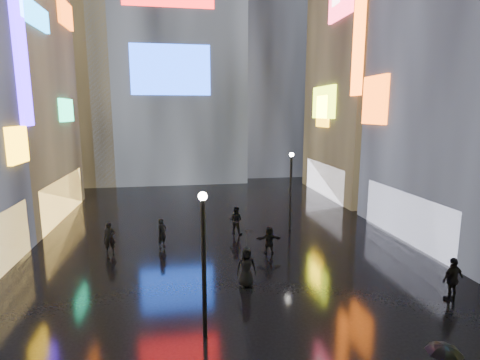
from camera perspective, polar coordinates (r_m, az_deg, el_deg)
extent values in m
plane|color=black|center=(24.44, -3.11, -8.26)|extent=(140.00, 140.00, 0.00)
cube|color=#F1A10C|center=(22.99, -30.81, 4.60)|extent=(0.25, 2.24, 1.94)
cube|color=#3413F1|center=(24.71, -30.46, 16.44)|extent=(0.25, 1.40, 8.00)
cube|color=#FFC659|center=(30.92, -25.39, -2.41)|extent=(0.20, 10.00, 3.00)
cube|color=#18D989|center=(31.97, -24.96, 9.61)|extent=(0.25, 3.00, 1.71)
cube|color=#1888E5|center=(27.59, -28.95, 21.29)|extent=(0.25, 4.84, 1.37)
cube|color=#F1510C|center=(34.62, -25.08, 21.96)|extent=(0.25, 3.32, 1.94)
cube|color=white|center=(25.01, 23.99, -5.13)|extent=(0.20, 9.00, 3.00)
cube|color=#F1510C|center=(27.61, 19.88, 11.38)|extent=(0.25, 2.99, 3.26)
cube|color=#F1510C|center=(30.79, 17.75, 21.51)|extent=(0.25, 1.40, 10.00)
cube|color=black|center=(38.37, 20.71, 19.01)|extent=(10.00, 12.00, 28.00)
cube|color=white|center=(36.27, 12.74, 0.09)|extent=(0.20, 9.00, 3.00)
cube|color=#CDF118|center=(35.94, 12.62, 11.47)|extent=(0.25, 4.92, 2.91)
cube|color=#F1A10C|center=(36.04, 12.50, 10.17)|extent=(0.25, 2.63, 2.87)
cube|color=#194CFF|center=(40.16, -10.52, 16.18)|extent=(8.00, 0.20, 5.00)
cube|color=black|center=(51.20, 3.95, 20.66)|extent=(12.00, 12.00, 34.00)
cube|color=black|center=(46.77, -24.60, 15.82)|extent=(10.00, 10.00, 26.00)
cylinder|color=black|center=(13.13, -5.51, -13.40)|extent=(0.16, 0.16, 5.00)
sphere|color=white|center=(12.33, -5.71, -2.49)|extent=(0.30, 0.30, 0.30)
cylinder|color=black|center=(24.97, 7.72, -1.98)|extent=(0.16, 0.16, 5.00)
sphere|color=white|center=(24.55, 7.87, 3.84)|extent=(0.30, 0.30, 0.30)
imported|color=black|center=(18.36, 29.66, -12.98)|extent=(1.17, 0.68, 1.86)
imported|color=black|center=(17.25, 0.97, -13.12)|extent=(0.91, 0.61, 1.83)
imported|color=black|center=(21.08, 4.46, -9.13)|extent=(1.46, 0.57, 1.54)
imported|color=black|center=(22.35, -11.79, -7.93)|extent=(0.73, 0.74, 1.73)
imported|color=black|center=(24.21, -0.64, -6.19)|extent=(1.09, 1.01, 1.80)
imported|color=black|center=(11.06, 28.60, -22.64)|extent=(0.97, 0.97, 0.71)
imported|color=black|center=(16.76, 0.99, -8.90)|extent=(1.32, 1.33, 0.86)
imported|color=black|center=(22.24, -19.25, -8.33)|extent=(0.68, 0.49, 1.77)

